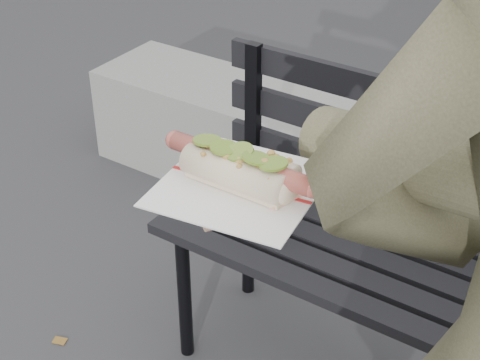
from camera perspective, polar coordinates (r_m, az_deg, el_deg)
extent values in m
cylinder|color=black|center=(2.16, -4.32, -8.96)|extent=(0.04, 0.04, 0.45)
cylinder|color=black|center=(2.37, 0.66, -4.40)|extent=(0.04, 0.04, 0.45)
cube|color=black|center=(1.76, 13.14, -11.22)|extent=(1.50, 0.07, 0.03)
cube|color=black|center=(1.82, 14.23, -9.51)|extent=(1.50, 0.07, 0.03)
cube|color=black|center=(1.89, 15.23, -7.92)|extent=(1.50, 0.07, 0.03)
cube|color=black|center=(1.96, 16.16, -6.43)|extent=(1.50, 0.07, 0.03)
cube|color=black|center=(2.03, 17.02, -5.05)|extent=(1.50, 0.07, 0.03)
cube|color=black|center=(2.15, 1.03, 5.35)|extent=(0.04, 0.03, 0.42)
cube|color=black|center=(1.99, 17.79, -2.21)|extent=(1.50, 0.02, 0.08)
cylinder|color=white|center=(1.91, 2.41, -1.77)|extent=(0.06, 0.06, 0.19)
cylinder|color=white|center=(1.86, 2.49, 0.89)|extent=(0.03, 0.03, 0.02)
cube|color=slate|center=(2.98, -0.18, 3.58)|extent=(1.20, 0.40, 0.40)
cylinder|color=#D8A384|center=(0.91, 2.46, -1.53)|extent=(0.09, 0.08, 0.07)
ellipsoid|color=#D8A384|center=(0.92, 0.00, -1.30)|extent=(0.10, 0.11, 0.03)
cylinder|color=#D8A384|center=(0.93, -3.87, -1.01)|extent=(0.05, 0.02, 0.02)
cylinder|color=#D8A384|center=(0.94, -3.13, -0.44)|extent=(0.05, 0.02, 0.02)
cylinder|color=#D8A384|center=(0.95, -2.42, 0.11)|extent=(0.05, 0.02, 0.02)
cylinder|color=#D8A384|center=(0.97, -1.73, 0.65)|extent=(0.05, 0.02, 0.02)
cylinder|color=#D8A384|center=(0.88, -1.44, -3.09)|extent=(0.04, 0.05, 0.02)
cube|color=white|center=(0.91, 0.00, -0.42)|extent=(0.21, 0.21, 0.00)
cube|color=#B21E1E|center=(0.91, 0.00, -0.34)|extent=(0.19, 0.03, 0.00)
cylinder|color=#AF4F43|center=(0.89, 0.00, 1.34)|extent=(0.20, 0.03, 0.02)
sphere|color=#AF4F43|center=(0.94, -5.07, 3.10)|extent=(0.03, 0.03, 0.02)
sphere|color=#AF4F43|center=(0.85, 5.62, -0.62)|extent=(0.02, 0.03, 0.02)
sphere|color=#9E6B2D|center=(0.88, 0.93, 1.69)|extent=(0.01, 0.01, 0.01)
sphere|color=#9E6B2D|center=(0.89, 2.85, 1.77)|extent=(0.01, 0.01, 0.01)
sphere|color=#9E6B2D|center=(0.92, -1.45, 3.02)|extent=(0.01, 0.01, 0.01)
sphere|color=#9E6B2D|center=(0.91, -1.76, 2.00)|extent=(0.01, 0.01, 0.01)
sphere|color=#9E6B2D|center=(0.89, 2.35, 1.63)|extent=(0.01, 0.01, 0.01)
sphere|color=#9E6B2D|center=(0.91, -0.39, 2.30)|extent=(0.01, 0.01, 0.01)
sphere|color=#9E6B2D|center=(0.89, 0.94, 1.58)|extent=(0.01, 0.01, 0.01)
sphere|color=#9E6B2D|center=(0.91, 0.68, 2.25)|extent=(0.01, 0.01, 0.01)
sphere|color=#9E6B2D|center=(0.88, 3.74, 1.14)|extent=(0.01, 0.01, 0.01)
sphere|color=#9E6B2D|center=(0.86, 1.90, 0.12)|extent=(0.01, 0.01, 0.01)
sphere|color=#9E6B2D|center=(0.88, -0.06, 1.42)|extent=(0.01, 0.01, 0.01)
sphere|color=#9E6B2D|center=(0.89, -2.88, 2.03)|extent=(0.01, 0.01, 0.01)
sphere|color=#9E6B2D|center=(0.90, 0.72, 2.12)|extent=(0.01, 0.01, 0.01)
sphere|color=#9E6B2D|center=(0.89, 2.43, 1.99)|extent=(0.01, 0.01, 0.01)
sphere|color=#9E6B2D|center=(0.87, -0.04, 1.00)|extent=(0.01, 0.01, 0.01)
sphere|color=#9E6B2D|center=(0.87, 1.44, 0.74)|extent=(0.01, 0.01, 0.01)
sphere|color=#9E6B2D|center=(0.90, 0.12, 2.62)|extent=(0.01, 0.01, 0.01)
sphere|color=#9E6B2D|center=(0.88, -0.03, 1.41)|extent=(0.01, 0.01, 0.01)
sphere|color=#9E6B2D|center=(0.88, -0.95, 1.14)|extent=(0.01, 0.01, 0.01)
sphere|color=#9E6B2D|center=(0.86, 2.76, 0.40)|extent=(0.01, 0.01, 0.01)
sphere|color=#9E6B2D|center=(0.85, 2.28, -0.10)|extent=(0.01, 0.01, 0.01)
sphere|color=#9E6B2D|center=(0.90, -0.32, 2.20)|extent=(0.01, 0.01, 0.01)
sphere|color=#9E6B2D|center=(0.87, 1.95, 1.24)|extent=(0.01, 0.01, 0.01)
sphere|color=#9E6B2D|center=(0.89, 2.62, 1.69)|extent=(0.01, 0.01, 0.01)
sphere|color=#9E6B2D|center=(0.92, -1.77, 2.84)|extent=(0.01, 0.01, 0.01)
sphere|color=#9E6B2D|center=(0.90, -0.39, 2.08)|extent=(0.01, 0.01, 0.01)
sphere|color=#9E6B2D|center=(0.89, -1.01, 1.74)|extent=(0.01, 0.01, 0.01)
sphere|color=#9E6B2D|center=(0.88, 3.83, 1.47)|extent=(0.01, 0.01, 0.01)
sphere|color=#9E6B2D|center=(0.90, -0.53, 2.51)|extent=(0.01, 0.01, 0.01)
sphere|color=#9E6B2D|center=(0.91, -1.00, 2.34)|extent=(0.01, 0.01, 0.01)
cylinder|color=olive|center=(0.91, -2.57, 3.10)|extent=(0.04, 0.04, 0.01)
cylinder|color=olive|center=(0.89, -1.23, 2.53)|extent=(0.04, 0.04, 0.01)
cylinder|color=olive|center=(0.89, -0.09, 2.23)|extent=(0.04, 0.04, 0.01)
cylinder|color=olive|center=(0.87, 1.30, 1.71)|extent=(0.04, 0.04, 0.01)
cylinder|color=olive|center=(0.86, 2.60, 1.28)|extent=(0.04, 0.04, 0.01)
cube|color=brown|center=(2.40, -13.81, -12.01)|extent=(0.05, 0.04, 0.00)
cube|color=brown|center=(2.91, -4.27, -1.98)|extent=(0.06, 0.04, 0.00)
cube|color=brown|center=(3.60, 5.73, 5.34)|extent=(0.05, 0.05, 0.00)
cube|color=brown|center=(2.54, 14.11, -9.17)|extent=(0.07, 0.07, 0.00)
cube|color=brown|center=(3.83, -9.76, 6.81)|extent=(0.06, 0.07, 0.00)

